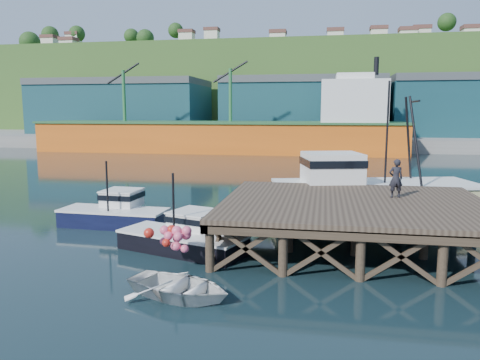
% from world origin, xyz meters
% --- Properties ---
extents(ground, '(300.00, 300.00, 0.00)m').
position_xyz_m(ground, '(0.00, 0.00, 0.00)').
color(ground, black).
rests_on(ground, ground).
extents(wharf, '(12.00, 10.00, 2.62)m').
position_xyz_m(wharf, '(5.50, -0.19, 1.94)').
color(wharf, brown).
rests_on(wharf, ground).
extents(far_quay, '(160.00, 40.00, 2.00)m').
position_xyz_m(far_quay, '(0.00, 70.00, 1.00)').
color(far_quay, gray).
rests_on(far_quay, ground).
extents(warehouse_left, '(32.00, 16.00, 9.00)m').
position_xyz_m(warehouse_left, '(-35.00, 65.00, 6.50)').
color(warehouse_left, '#18424F').
rests_on(warehouse_left, far_quay).
extents(warehouse_mid, '(28.00, 16.00, 9.00)m').
position_xyz_m(warehouse_mid, '(0.00, 65.00, 6.50)').
color(warehouse_mid, '#18424F').
rests_on(warehouse_mid, far_quay).
extents(warehouse_right, '(30.00, 16.00, 9.00)m').
position_xyz_m(warehouse_right, '(30.00, 65.00, 6.50)').
color(warehouse_right, '#18424F').
rests_on(warehouse_right, far_quay).
extents(cargo_ship, '(55.50, 10.00, 13.75)m').
position_xyz_m(cargo_ship, '(-8.46, 48.00, 3.31)').
color(cargo_ship, orange).
rests_on(cargo_ship, ground).
extents(hillside, '(220.00, 50.00, 22.00)m').
position_xyz_m(hillside, '(0.00, 100.00, 11.00)').
color(hillside, '#2D511E').
rests_on(hillside, ground).
extents(boat_navy, '(5.90, 3.24, 3.63)m').
position_xyz_m(boat_navy, '(-7.10, 1.71, 0.73)').
color(boat_navy, black).
rests_on(boat_navy, ground).
extents(boat_black, '(6.22, 5.16, 3.61)m').
position_xyz_m(boat_black, '(-1.97, -2.13, 0.66)').
color(boat_black, black).
rests_on(boat_black, ground).
extents(trawler, '(12.53, 6.97, 7.94)m').
position_xyz_m(trawler, '(6.85, 6.50, 1.64)').
color(trawler, '#D0C886').
rests_on(trawler, ground).
extents(dinghy, '(4.41, 3.73, 0.78)m').
position_xyz_m(dinghy, '(-0.59, -7.40, 0.39)').
color(dinghy, white).
rests_on(dinghy, ground).
extents(dockworker, '(0.74, 0.56, 1.85)m').
position_xyz_m(dockworker, '(7.48, 1.18, 3.05)').
color(dockworker, black).
rests_on(dockworker, wharf).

